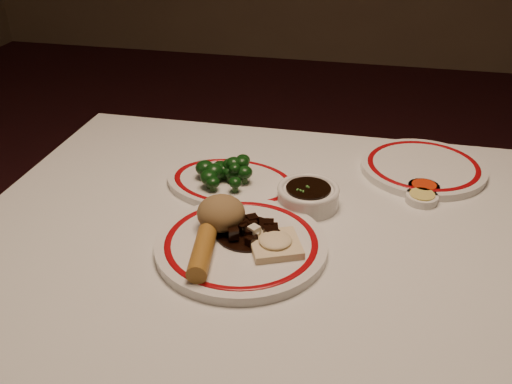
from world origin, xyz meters
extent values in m
cube|color=white|center=(0.00, 0.00, 0.73)|extent=(1.20, 0.90, 0.04)
cylinder|color=black|center=(-0.54, 0.39, 0.35)|extent=(0.06, 0.06, 0.71)
cylinder|color=silver|center=(-0.07, -0.08, 0.76)|extent=(0.39, 0.39, 0.02)
torus|color=maroon|center=(-0.07, -0.08, 0.77)|extent=(0.33, 0.33, 0.00)
ellipsoid|color=olive|center=(-0.12, -0.05, 0.80)|extent=(0.09, 0.09, 0.06)
cylinder|color=#A46F28|center=(-0.12, -0.15, 0.78)|extent=(0.05, 0.13, 0.03)
cube|color=beige|center=(-0.01, -0.09, 0.77)|extent=(0.11, 0.11, 0.01)
ellipsoid|color=beige|center=(-0.01, -0.09, 0.78)|extent=(0.06, 0.06, 0.02)
cylinder|color=black|center=(-0.07, -0.06, 0.77)|extent=(0.11, 0.11, 0.00)
cube|color=black|center=(-0.02, -0.06, 0.78)|extent=(0.03, 0.03, 0.02)
cube|color=black|center=(-0.02, -0.05, 0.78)|extent=(0.02, 0.02, 0.02)
cube|color=black|center=(-0.09, -0.05, 0.79)|extent=(0.02, 0.02, 0.01)
cube|color=black|center=(-0.07, -0.06, 0.78)|extent=(0.02, 0.02, 0.02)
cube|color=black|center=(-0.05, -0.09, 0.78)|extent=(0.02, 0.02, 0.01)
cube|color=black|center=(-0.08, -0.09, 0.79)|extent=(0.02, 0.02, 0.02)
cube|color=black|center=(-0.03, -0.04, 0.78)|extent=(0.02, 0.02, 0.02)
cube|color=black|center=(-0.06, -0.08, 0.79)|extent=(0.02, 0.02, 0.01)
cube|color=black|center=(-0.06, -0.05, 0.79)|extent=(0.02, 0.02, 0.02)
cube|color=black|center=(-0.03, -0.05, 0.78)|extent=(0.02, 0.02, 0.02)
cube|color=black|center=(-0.05, -0.08, 0.78)|extent=(0.02, 0.02, 0.02)
cube|color=black|center=(-0.08, -0.06, 0.78)|extent=(0.02, 0.02, 0.01)
cube|color=black|center=(-0.08, -0.03, 0.78)|extent=(0.02, 0.02, 0.01)
cube|color=black|center=(-0.10, -0.03, 0.79)|extent=(0.02, 0.02, 0.02)
cube|color=black|center=(-0.07, -0.06, 0.78)|extent=(0.02, 0.02, 0.02)
cube|color=black|center=(-0.06, -0.04, 0.79)|extent=(0.03, 0.03, 0.02)
cube|color=black|center=(-0.08, -0.05, 0.79)|extent=(0.03, 0.03, 0.02)
cube|color=black|center=(-0.08, -0.06, 0.78)|extent=(0.03, 0.03, 0.02)
cube|color=black|center=(-0.09, -0.04, 0.78)|extent=(0.02, 0.02, 0.01)
cube|color=beige|center=(-0.05, -0.07, 0.78)|extent=(0.02, 0.02, 0.01)
cube|color=beige|center=(-0.05, -0.07, 0.79)|extent=(0.02, 0.02, 0.01)
torus|color=maroon|center=(-0.14, 0.14, 0.77)|extent=(0.28, 0.28, 0.00)
cylinder|color=#23471C|center=(-0.17, 0.13, 0.77)|extent=(0.01, 0.01, 0.01)
ellipsoid|color=#0C330D|center=(-0.17, 0.13, 0.78)|extent=(0.03, 0.03, 0.03)
cylinder|color=#23471C|center=(-0.16, 0.14, 0.77)|extent=(0.01, 0.01, 0.01)
ellipsoid|color=#0C330D|center=(-0.16, 0.14, 0.79)|extent=(0.03, 0.03, 0.03)
cylinder|color=#23471C|center=(-0.12, 0.13, 0.77)|extent=(0.01, 0.01, 0.02)
ellipsoid|color=#0C330D|center=(-0.12, 0.13, 0.79)|extent=(0.03, 0.03, 0.03)
cylinder|color=#23471C|center=(-0.14, 0.13, 0.77)|extent=(0.01, 0.01, 0.02)
ellipsoid|color=#0C330D|center=(-0.14, 0.13, 0.79)|extent=(0.03, 0.03, 0.03)
cylinder|color=#23471C|center=(-0.18, 0.09, 0.77)|extent=(0.01, 0.01, 0.01)
ellipsoid|color=#0C330D|center=(-0.18, 0.09, 0.79)|extent=(0.04, 0.04, 0.03)
cylinder|color=#23471C|center=(-0.17, 0.08, 0.77)|extent=(0.01, 0.01, 0.01)
ellipsoid|color=#0C330D|center=(-0.17, 0.08, 0.78)|extent=(0.03, 0.03, 0.02)
cylinder|color=#23471C|center=(-0.20, 0.13, 0.77)|extent=(0.01, 0.01, 0.01)
ellipsoid|color=#0C330D|center=(-0.20, 0.13, 0.79)|extent=(0.04, 0.04, 0.03)
cylinder|color=#23471C|center=(-0.17, 0.14, 0.77)|extent=(0.01, 0.01, 0.01)
ellipsoid|color=#0C330D|center=(-0.17, 0.14, 0.79)|extent=(0.03, 0.03, 0.03)
cylinder|color=#23471C|center=(-0.13, 0.09, 0.77)|extent=(0.01, 0.01, 0.01)
ellipsoid|color=#0C330D|center=(-0.13, 0.09, 0.79)|extent=(0.03, 0.03, 0.02)
cylinder|color=#23471C|center=(-0.18, 0.12, 0.77)|extent=(0.01, 0.01, 0.01)
ellipsoid|color=#0C330D|center=(-0.18, 0.12, 0.79)|extent=(0.04, 0.04, 0.03)
cylinder|color=#23471C|center=(-0.13, 0.15, 0.77)|extent=(0.01, 0.01, 0.01)
ellipsoid|color=#0C330D|center=(-0.13, 0.15, 0.79)|extent=(0.03, 0.03, 0.02)
cylinder|color=#23471C|center=(-0.15, 0.13, 0.77)|extent=(0.01, 0.01, 0.01)
ellipsoid|color=#0C330D|center=(-0.15, 0.13, 0.79)|extent=(0.03, 0.03, 0.02)
cylinder|color=#23471C|center=(-0.14, 0.14, 0.77)|extent=(0.01, 0.01, 0.01)
ellipsoid|color=#0C330D|center=(-0.14, 0.14, 0.79)|extent=(0.04, 0.04, 0.03)
cylinder|color=#23471C|center=(-0.13, 0.13, 0.77)|extent=(0.01, 0.01, 0.01)
ellipsoid|color=#0C330D|center=(-0.13, 0.13, 0.79)|extent=(0.04, 0.04, 0.03)
cylinder|color=#23471C|center=(-0.17, 0.14, 0.77)|extent=(0.01, 0.01, 0.01)
ellipsoid|color=#0C330D|center=(-0.17, 0.14, 0.79)|extent=(0.04, 0.04, 0.03)
cylinder|color=#23471C|center=(-0.14, 0.13, 0.77)|extent=(0.01, 0.01, 0.01)
ellipsoid|color=#0C330D|center=(-0.14, 0.13, 0.79)|extent=(0.03, 0.03, 0.03)
ellipsoid|color=#0C330D|center=(-0.14, 0.14, 0.80)|extent=(0.03, 0.03, 0.03)
ellipsoid|color=#0C330D|center=(-0.13, 0.17, 0.80)|extent=(0.03, 0.03, 0.02)
ellipsoid|color=#0C330D|center=(-0.13, 0.15, 0.80)|extent=(0.03, 0.03, 0.03)
ellipsoid|color=#0C330D|center=(-0.15, 0.14, 0.80)|extent=(0.04, 0.04, 0.03)
ellipsoid|color=#0C330D|center=(-0.13, 0.12, 0.80)|extent=(0.02, 0.02, 0.02)
cylinder|color=silver|center=(0.02, 0.09, 0.77)|extent=(0.12, 0.12, 0.04)
cylinder|color=black|center=(0.02, 0.09, 0.79)|extent=(0.09, 0.09, 0.00)
cylinder|color=silver|center=(0.25, 0.20, 0.76)|extent=(0.06, 0.06, 0.02)
cylinder|color=red|center=(0.25, 0.20, 0.77)|extent=(0.05, 0.05, 0.00)
cylinder|color=silver|center=(0.24, 0.16, 0.76)|extent=(0.06, 0.06, 0.02)
cylinder|color=#E1CC5C|center=(0.24, 0.16, 0.77)|extent=(0.05, 0.05, 0.00)
cylinder|color=silver|center=(0.25, 0.29, 0.76)|extent=(0.29, 0.29, 0.02)
torus|color=maroon|center=(0.25, 0.29, 0.77)|extent=(0.25, 0.25, 0.00)
camera|label=1|loc=(0.13, -0.87, 1.34)|focal=40.00mm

